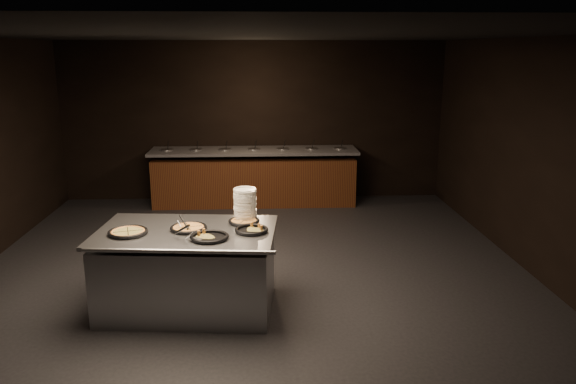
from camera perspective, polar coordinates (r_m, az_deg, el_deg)
The scene contains 11 objects.
room at distance 6.50m, azimuth -3.81°, elevation 2.74°, with size 7.02×8.02×2.92m.
salad_bar at distance 10.19m, azimuth -3.43°, elevation 1.20°, with size 3.70×0.83×1.18m.
serving_counter at distance 6.19m, azimuth -10.14°, elevation -7.94°, with size 1.97×1.37×0.90m.
plate_stack at distance 6.27m, azimuth -4.39°, elevation -1.26°, with size 0.25×0.25×0.35m, color white.
pan_veggie_whole at distance 6.04m, azimuth -15.95°, elevation -3.93°, with size 0.41×0.41×0.04m.
pan_cheese_whole at distance 6.04m, azimuth -10.07°, elevation -3.61°, with size 0.39×0.39×0.04m.
pan_cheese_slices_a at distance 6.19m, azimuth -4.49°, elevation -2.97°, with size 0.34×0.34×0.04m.
pan_cheese_slices_b at distance 5.72m, azimuth -7.99°, elevation -4.54°, with size 0.40×0.40×0.04m.
pan_veggie_slices at distance 5.90m, azimuth -3.72°, elevation -3.86°, with size 0.35×0.35×0.04m.
server_left at distance 6.03m, azimuth -10.77°, elevation -3.15°, with size 0.23×0.25×0.15m.
server_right at distance 5.71m, azimuth -10.31°, elevation -4.04°, with size 0.31×0.22×0.17m.
Camera 1 is at (0.11, -6.36, 2.76)m, focal length 35.00 mm.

